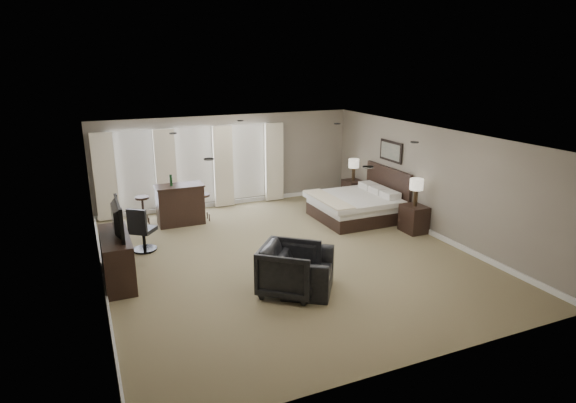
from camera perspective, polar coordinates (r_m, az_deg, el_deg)
name	(u,v)px	position (r m, az deg, el deg)	size (l,w,h in m)	color
room	(287,198)	(10.06, -0.13, 0.37)	(7.60, 8.60, 2.64)	#796D4C
window_bay	(195,168)	(13.60, -10.98, 3.92)	(5.25, 0.20, 2.30)	silver
bed	(353,195)	(12.76, 7.66, 0.73)	(2.07, 1.97, 1.32)	silver
nightstand_near	(414,219)	(12.21, 14.69, -2.00)	(0.50, 0.61, 0.67)	black
nightstand_far	(353,191)	(14.49, 7.68, 1.26)	(0.48, 0.59, 0.64)	black
lamp_near	(416,192)	(12.02, 14.93, 1.04)	(0.33, 0.33, 0.68)	beige
lamp_far	(354,170)	(14.33, 7.78, 3.74)	(0.31, 0.31, 0.64)	beige
wall_art	(391,151)	(13.12, 12.06, 5.85)	(0.04, 0.96, 0.56)	slate
dresser	(117,259)	(9.74, -19.62, -6.40)	(0.52, 1.61, 0.94)	black
tv	(114,232)	(9.55, -19.93, -3.40)	(1.14, 0.66, 0.15)	black
armchair_near	(305,266)	(8.84, 2.03, -7.63)	(1.11, 0.72, 0.97)	black
armchair_far	(290,267)	(8.73, 0.19, -7.78)	(0.99, 0.92, 1.02)	black
bar_counter	(180,204)	(12.63, -12.65, -0.34)	(1.20, 0.62, 1.04)	black
bar_stool_left	(143,210)	(12.89, -16.80, -1.02)	(0.35, 0.35, 0.74)	black
bar_stool_right	(204,207)	(12.82, -9.95, -0.69)	(0.34, 0.34, 0.72)	black
desk_chair	(143,229)	(11.08, -16.79, -3.10)	(0.52, 0.52, 1.03)	black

